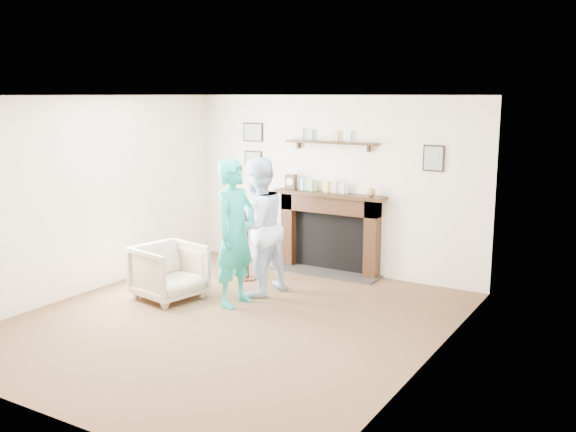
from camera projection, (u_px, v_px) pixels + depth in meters
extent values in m
plane|color=brown|center=(231.00, 321.00, 7.21)|extent=(5.00, 5.00, 0.00)
cube|color=#F0E5CC|center=(333.00, 185.00, 9.08)|extent=(4.50, 0.04, 2.50)
cube|color=#F0E5CC|center=(85.00, 196.00, 8.11)|extent=(0.04, 5.00, 2.50)
cube|color=#F0E5CC|center=(430.00, 235.00, 5.84)|extent=(0.04, 5.00, 2.50)
cube|color=silver|center=(227.00, 95.00, 6.74)|extent=(4.50, 5.00, 0.04)
cube|color=black|center=(290.00, 229.00, 9.46)|extent=(0.18, 0.20, 1.10)
cube|color=black|center=(372.00, 239.00, 8.80)|extent=(0.18, 0.20, 1.10)
cube|color=black|center=(330.00, 204.00, 9.05)|extent=(1.50, 0.20, 0.24)
cube|color=black|center=(332.00, 241.00, 9.21)|extent=(1.14, 0.06, 0.86)
cube|color=#302D2B|center=(325.00, 272.00, 9.13)|extent=(1.60, 0.44, 0.03)
cube|color=black|center=(329.00, 195.00, 9.00)|extent=(1.68, 0.26, 0.05)
cube|color=black|center=(331.00, 143.00, 8.91)|extent=(1.40, 0.15, 0.03)
cube|color=black|center=(253.00, 132.00, 9.62)|extent=(0.34, 0.03, 0.28)
cube|color=black|center=(253.00, 159.00, 9.70)|extent=(0.30, 0.03, 0.24)
cube|color=black|center=(434.00, 158.00, 8.26)|extent=(0.28, 0.03, 0.34)
cube|color=black|center=(291.00, 182.00, 9.29)|extent=(0.16, 0.09, 0.22)
cylinder|color=beige|center=(289.00, 182.00, 9.24)|extent=(0.11, 0.01, 0.11)
sphere|color=green|center=(371.00, 192.00, 8.66)|extent=(0.12, 0.12, 0.12)
imported|color=tan|center=(170.00, 298.00, 8.01)|extent=(0.89, 0.87, 0.69)
imported|color=silver|center=(258.00, 294.00, 8.21)|extent=(0.81, 0.96, 1.75)
imported|color=teal|center=(236.00, 304.00, 7.80)|extent=(0.44, 0.66, 1.77)
cylinder|color=black|center=(247.00, 278.00, 8.86)|extent=(0.29, 0.29, 0.02)
cylinder|color=black|center=(246.00, 245.00, 8.77)|extent=(0.06, 0.06, 0.93)
cylinder|color=black|center=(246.00, 210.00, 8.68)|extent=(0.35, 0.35, 0.03)
cylinder|color=silver|center=(246.00, 209.00, 8.67)|extent=(0.24, 0.24, 0.01)
cylinder|color=white|center=(246.00, 206.00, 8.67)|extent=(0.19, 0.19, 0.07)
cylinder|color=#FAEA9E|center=(246.00, 202.00, 8.66)|extent=(0.01, 0.01, 0.05)
sphere|color=orange|center=(246.00, 199.00, 8.65)|extent=(0.02, 0.02, 0.02)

